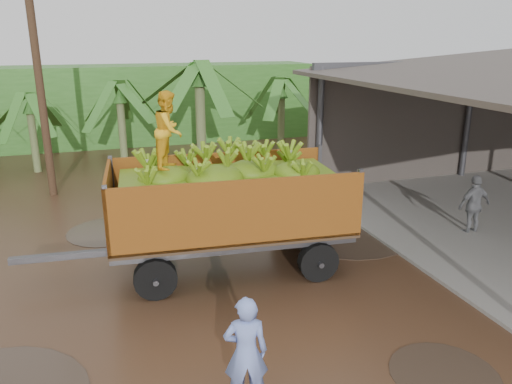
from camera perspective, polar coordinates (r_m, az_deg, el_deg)
ground at (r=9.94m, az=-7.36°, el=-12.15°), size 100.00×100.00×0.00m
hedge_north at (r=24.74m, az=-19.43°, el=9.25°), size 22.00×3.00×3.60m
banana_trailer at (r=10.62m, az=-3.17°, el=-1.14°), size 7.04×2.84×3.87m
man_blue at (r=7.01m, az=-1.17°, el=-17.88°), size 0.68×0.52×1.66m
man_grey at (r=13.79m, az=23.66°, el=-1.38°), size 0.93×0.40×1.58m
utility_pole at (r=16.67m, az=-23.79°, el=13.65°), size 1.20×0.24×8.30m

